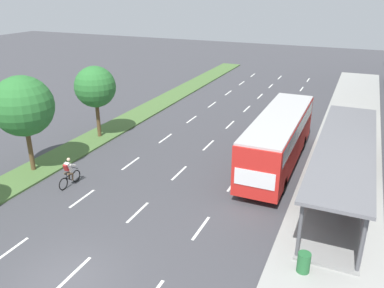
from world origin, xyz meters
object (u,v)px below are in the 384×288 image
Objects in this scene: cyclist at (69,173)px; median_tree_third at (95,87)px; bus_shelter at (349,164)px; median_tree_second at (23,106)px; bus at (279,135)px; trash_bin at (304,262)px.

cyclist is 0.34× the size of median_tree_third.
median_tree_second is at bearing -165.60° from bus_shelter.
median_tree_third reaches higher than bus.
cyclist is 4.84m from median_tree_second.
median_tree_third is at bearing 173.89° from bus_shelter.
trash_bin is (3.20, -9.80, -1.49)m from bus.
bus_shelter is 18.72m from median_tree_second.
median_tree_second is at bearing 169.67° from cyclist.
bus is at bearing 108.07° from trash_bin.
bus_shelter reaches higher than cyclist.
bus_shelter is 1.27× the size of bus.
median_tree_third reaches higher than trash_bin.
median_tree_third is at bearing 87.68° from median_tree_second.
median_tree_third reaches higher than bus_shelter.
bus is at bearing 152.05° from bus_shelter.
cyclist is 13.73m from trash_bin.
cyclist is at bearing -144.01° from bus.
median_tree_second is (-3.37, 0.61, 3.41)m from cyclist.
trash_bin is at bearing -9.79° from median_tree_second.
median_tree_second is 6.52m from median_tree_third.
trash_bin is at bearing -9.65° from cyclist.
bus is 13.28× the size of trash_bin.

